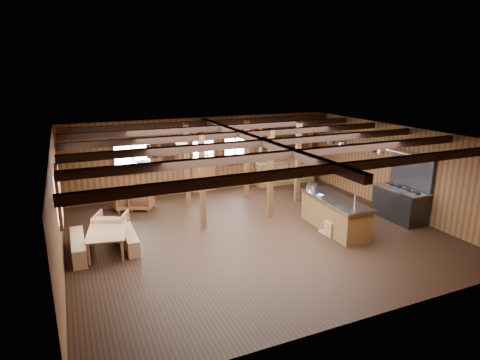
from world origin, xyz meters
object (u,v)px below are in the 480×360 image
at_px(armchair_c, 112,226).
at_px(commercial_range, 402,198).
at_px(armchair_a, 124,199).
at_px(kitchen_island, 334,214).
at_px(dining_table, 109,240).
at_px(armchair_b, 142,200).

bearing_deg(armchair_c, commercial_range, -170.40).
bearing_deg(armchair_c, armchair_a, -82.49).
xyz_separation_m(kitchen_island, armchair_c, (-5.97, 1.91, -0.10)).
height_order(kitchen_island, armchair_c, kitchen_island).
distance_m(dining_table, armchair_b, 3.15).
distance_m(armchair_b, armchair_c, 2.42).
bearing_deg(kitchen_island, armchair_c, 165.31).
bearing_deg(commercial_range, kitchen_island, 176.92).
bearing_deg(armchair_a, commercial_range, 141.16).
bearing_deg(armchair_b, armchair_c, 85.08).
relative_size(kitchen_island, armchair_c, 3.09).
bearing_deg(armchair_c, armchair_b, -96.49).
bearing_deg(dining_table, armchair_a, -4.15).
distance_m(kitchen_island, armchair_b, 6.23).
bearing_deg(commercial_range, armchair_b, 150.14).
height_order(kitchen_island, armchair_a, kitchen_island).
bearing_deg(armchair_a, armchair_c, 65.08).
relative_size(dining_table, armchair_b, 2.28).
xyz_separation_m(kitchen_island, armchair_b, (-4.78, 4.01, -0.15)).
height_order(dining_table, armchair_a, armchair_a).
height_order(commercial_range, armchair_c, commercial_range).
xyz_separation_m(commercial_range, dining_table, (-8.55, 1.29, -0.37)).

